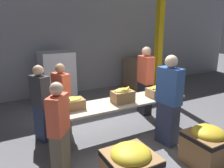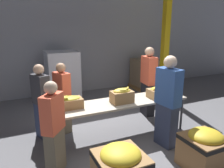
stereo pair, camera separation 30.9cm
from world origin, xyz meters
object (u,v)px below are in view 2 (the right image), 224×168
at_px(pallet_stack_1, 63,77).
at_px(banana_box_1, 122,95).
at_px(donation_bin_1, 204,148).
at_px(volunteer_2, 148,82).
at_px(support_pillar, 166,35).
at_px(pallet_stack_0, 146,74).
at_px(sorting_table, 120,104).
at_px(volunteer_1, 168,103).
at_px(banana_box_0, 70,102).
at_px(volunteer_3, 54,129).
at_px(banana_box_2, 159,92).
at_px(volunteer_4, 42,102).
at_px(volunteer_0, 63,98).

bearing_deg(pallet_stack_1, banana_box_1, -77.91).
bearing_deg(donation_bin_1, volunteer_2, 79.32).
bearing_deg(support_pillar, pallet_stack_1, 163.82).
xyz_separation_m(volunteer_2, pallet_stack_0, (1.37, 2.16, -0.34)).
bearing_deg(sorting_table, volunteer_1, -47.15).
height_order(sorting_table, volunteer_2, volunteer_2).
height_order(sorting_table, banana_box_1, banana_box_1).
xyz_separation_m(banana_box_0, volunteer_3, (-0.43, -0.71, -0.14)).
bearing_deg(sorting_table, banana_box_2, -5.61).
height_order(banana_box_0, support_pillar, support_pillar).
distance_m(volunteer_4, donation_bin_1, 3.15).
bearing_deg(banana_box_1, banana_box_2, -2.01).
distance_m(sorting_table, support_pillar, 3.38).
bearing_deg(volunteer_4, sorting_table, 46.39).
relative_size(volunteer_2, donation_bin_1, 2.60).
relative_size(banana_box_1, volunteer_3, 0.29).
relative_size(sorting_table, volunteer_2, 1.65).
distance_m(banana_box_1, pallet_stack_0, 3.94).
relative_size(volunteer_0, volunteer_3, 1.02).
xyz_separation_m(volunteer_4, pallet_stack_1, (0.89, 2.14, -0.01)).
distance_m(pallet_stack_0, pallet_stack_1, 3.17).
height_order(banana_box_1, support_pillar, support_pillar).
bearing_deg(volunteer_1, volunteer_3, 80.32).
relative_size(donation_bin_1, support_pillar, 0.17).
relative_size(volunteer_3, pallet_stack_1, 0.97).
bearing_deg(pallet_stack_0, banana_box_2, -118.79).
relative_size(volunteer_1, support_pillar, 0.44).
bearing_deg(pallet_stack_0, support_pillar, -92.37).
bearing_deg(volunteer_4, volunteer_1, 37.18).
xyz_separation_m(banana_box_1, pallet_stack_1, (-0.60, 2.81, -0.15)).
bearing_deg(banana_box_0, banana_box_1, -7.68).
bearing_deg(pallet_stack_0, volunteer_4, -150.38).
height_order(volunteer_2, pallet_stack_1, volunteer_2).
bearing_deg(banana_box_1, banana_box_0, 172.32).
height_order(volunteer_0, volunteer_3, volunteer_0).
xyz_separation_m(sorting_table, volunteer_4, (-1.48, 0.61, 0.06)).
bearing_deg(volunteer_3, banana_box_1, -29.91).
xyz_separation_m(volunteer_0, pallet_stack_0, (3.60, 2.19, -0.22)).
distance_m(banana_box_1, banana_box_2, 0.90).
xyz_separation_m(sorting_table, donation_bin_1, (0.77, -1.56, -0.36)).
height_order(sorting_table, donation_bin_1, sorting_table).
xyz_separation_m(volunteer_0, donation_bin_1, (1.79, -2.29, -0.41)).
height_order(banana_box_0, banana_box_1, banana_box_1).
bearing_deg(donation_bin_1, pallet_stack_1, 107.39).
distance_m(sorting_table, pallet_stack_1, 2.81).
xyz_separation_m(volunteer_1, volunteer_2, (0.55, 1.46, 0.00)).
bearing_deg(support_pillar, volunteer_0, -162.50).
relative_size(volunteer_2, volunteer_4, 1.14).
bearing_deg(volunteer_0, banana_box_2, 48.69).
relative_size(banana_box_1, volunteer_2, 0.25).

